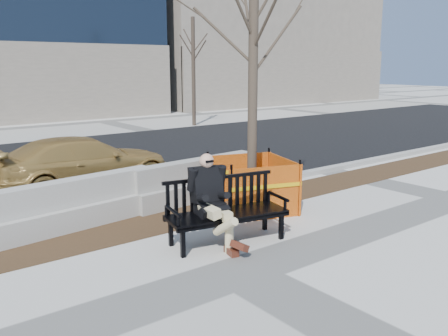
# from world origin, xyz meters

# --- Properties ---
(ground) EXTENTS (120.00, 120.00, 0.00)m
(ground) POSITION_xyz_m (0.00, 0.00, 0.00)
(ground) COLOR beige
(ground) RESTS_ON ground
(mulch_strip) EXTENTS (40.00, 1.20, 0.02)m
(mulch_strip) POSITION_xyz_m (0.00, 2.60, 0.00)
(mulch_strip) COLOR #47301C
(mulch_strip) RESTS_ON ground
(asphalt_street) EXTENTS (60.00, 10.40, 0.01)m
(asphalt_street) POSITION_xyz_m (0.00, 8.80, 0.00)
(asphalt_street) COLOR black
(asphalt_street) RESTS_ON ground
(curb) EXTENTS (60.00, 0.25, 0.12)m
(curb) POSITION_xyz_m (0.00, 3.55, 0.06)
(curb) COLOR #9E9B93
(curb) RESTS_ON ground
(bench) EXTENTS (2.16, 1.13, 1.09)m
(bench) POSITION_xyz_m (0.58, 1.01, 0.00)
(bench) COLOR black
(bench) RESTS_ON ground
(seated_man) EXTENTS (0.84, 1.17, 1.49)m
(seated_man) POSITION_xyz_m (0.31, 1.12, 0.00)
(seated_man) COLOR black
(seated_man) RESTS_ON ground
(tree_fence) EXTENTS (2.85, 2.85, 5.64)m
(tree_fence) POSITION_xyz_m (2.12, 2.17, 0.00)
(tree_fence) COLOR orange
(tree_fence) RESTS_ON ground
(sedan) EXTENTS (4.27, 1.75, 1.24)m
(sedan) POSITION_xyz_m (0.12, 5.97, 0.00)
(sedan) COLOR #A47D3C
(sedan) RESTS_ON ground
(jersey_barrier_left) EXTENTS (3.22, 0.99, 0.91)m
(jersey_barrier_left) POSITION_xyz_m (-1.09, 3.34, 0.00)
(jersey_barrier_left) COLOR #A6A29B
(jersey_barrier_left) RESTS_ON ground
(jersey_barrier_right) EXTENTS (3.19, 0.87, 0.90)m
(jersey_barrier_right) POSITION_xyz_m (1.64, 3.49, 0.00)
(jersey_barrier_right) COLOR gray
(jersey_barrier_right) RESTS_ON ground
(far_tree_right) EXTENTS (2.70, 2.70, 5.50)m
(far_tree_right) POSITION_xyz_m (9.02, 14.38, 0.00)
(far_tree_right) COLOR #413429
(far_tree_right) RESTS_ON ground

